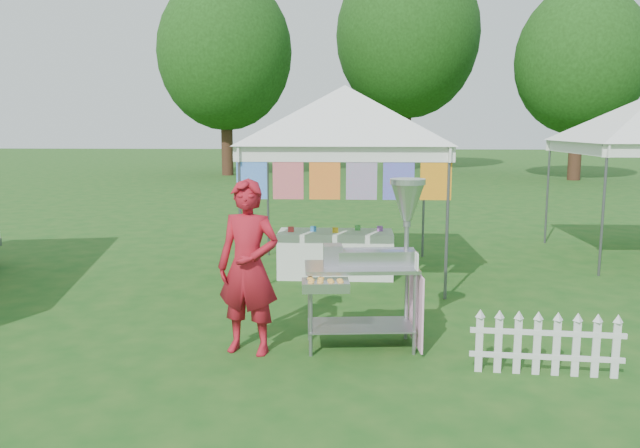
{
  "coord_description": "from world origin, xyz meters",
  "views": [
    {
      "loc": [
        0.13,
        -6.37,
        2.37
      ],
      "look_at": [
        -0.29,
        1.69,
        1.1
      ],
      "focal_mm": 35.0,
      "sensor_mm": 36.0,
      "label": 1
    }
  ],
  "objects": [
    {
      "name": "ground",
      "position": [
        0.0,
        0.0,
        0.0
      ],
      "size": [
        120.0,
        120.0,
        0.0
      ],
      "primitive_type": "plane",
      "color": "#174D16",
      "rests_on": "ground"
    },
    {
      "name": "canopy_main",
      "position": [
        0.0,
        3.49,
        2.99
      ],
      "size": [
        4.24,
        4.24,
        3.45
      ],
      "color": "#59595E",
      "rests_on": "ground"
    },
    {
      "name": "tree_left",
      "position": [
        -6.0,
        24.0,
        5.83
      ],
      "size": [
        6.4,
        6.4,
        9.53
      ],
      "color": "#311D12",
      "rests_on": "ground"
    },
    {
      "name": "tree_mid",
      "position": [
        3.0,
        28.0,
        7.14
      ],
      "size": [
        7.6,
        7.6,
        11.52
      ],
      "color": "#311D12",
      "rests_on": "ground"
    },
    {
      "name": "tree_right",
      "position": [
        10.0,
        22.0,
        5.18
      ],
      "size": [
        5.6,
        5.6,
        8.42
      ],
      "color": "#311D12",
      "rests_on": "ground"
    },
    {
      "name": "donut_cart",
      "position": [
        0.42,
        0.12,
        1.07
      ],
      "size": [
        1.3,
        1.0,
        1.82
      ],
      "rotation": [
        0.0,
        0.0,
        0.09
      ],
      "color": "gray",
      "rests_on": "ground"
    },
    {
      "name": "vendor",
      "position": [
        -0.95,
        -0.09,
        0.92
      ],
      "size": [
        0.75,
        0.58,
        1.83
      ],
      "primitive_type": "imported",
      "rotation": [
        0.0,
        0.0,
        -0.23
      ],
      "color": "maroon",
      "rests_on": "ground"
    },
    {
      "name": "picket_fence",
      "position": [
        1.99,
        -0.57,
        0.29
      ],
      "size": [
        1.44,
        0.14,
        0.56
      ],
      "rotation": [
        0.0,
        0.0,
        -0.08
      ],
      "color": "silver",
      "rests_on": "ground"
    },
    {
      "name": "display_table",
      "position": [
        -0.13,
        3.33,
        0.36
      ],
      "size": [
        1.8,
        0.7,
        0.73
      ],
      "primitive_type": "cube",
      "color": "white",
      "rests_on": "ground"
    }
  ]
}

